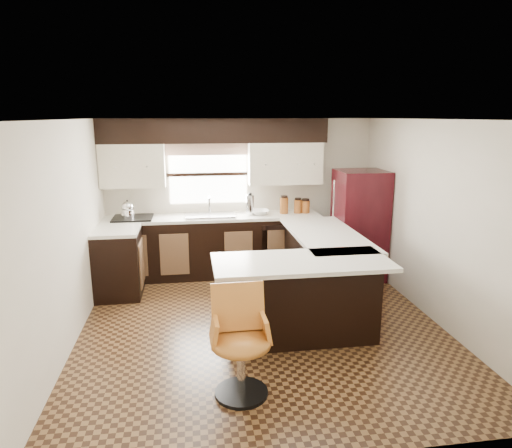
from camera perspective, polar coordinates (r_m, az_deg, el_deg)
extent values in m
plane|color=#49301A|center=(5.56, 0.73, -12.61)|extent=(4.40, 4.40, 0.00)
plane|color=silver|center=(5.00, 0.81, 12.94)|extent=(4.40, 4.40, 0.00)
plane|color=beige|center=(7.29, -1.98, 3.59)|extent=(4.40, 0.00, 4.40)
plane|color=beige|center=(3.11, 7.31, -10.22)|extent=(4.40, 0.00, 4.40)
plane|color=beige|center=(5.25, -22.48, -1.29)|extent=(0.00, 4.40, 4.40)
plane|color=beige|center=(5.86, 21.50, 0.23)|extent=(0.00, 4.40, 4.40)
cube|color=black|center=(7.13, -5.26, -2.87)|extent=(3.30, 0.60, 0.90)
cube|color=black|center=(6.58, -16.80, -4.81)|extent=(0.60, 0.70, 0.90)
cube|color=silver|center=(7.01, -5.35, 0.84)|extent=(3.30, 0.60, 0.04)
cube|color=silver|center=(6.45, -17.08, -0.81)|extent=(0.60, 0.70, 0.04)
cube|color=black|center=(6.98, -5.22, 11.54)|extent=(3.40, 0.35, 0.36)
cube|color=beige|center=(7.05, -15.16, 7.07)|extent=(0.94, 0.35, 0.64)
cube|color=beige|center=(7.15, 3.61, 7.59)|extent=(1.14, 0.35, 0.64)
cube|color=white|center=(7.18, -5.98, 6.20)|extent=(1.20, 0.02, 0.90)
cube|color=#D19B93|center=(7.10, -6.04, 9.29)|extent=(1.30, 0.06, 0.18)
cube|color=#B2B2B7|center=(6.98, -5.75, 1.09)|extent=(0.75, 0.45, 0.03)
cube|color=black|center=(6.99, 3.10, -3.35)|extent=(0.58, 0.03, 0.78)
cube|color=black|center=(7.03, -15.16, 0.74)|extent=(0.58, 0.50, 0.02)
cube|color=black|center=(6.15, 8.16, -5.63)|extent=(0.60, 1.95, 0.90)
cube|color=black|center=(5.14, 5.56, -9.46)|extent=(1.65, 0.60, 0.90)
cube|color=silver|center=(6.02, 8.76, -1.35)|extent=(0.84, 1.95, 0.04)
cube|color=silver|center=(4.88, 5.71, -4.77)|extent=(1.89, 0.84, 0.04)
cube|color=black|center=(7.06, 12.78, -0.14)|extent=(0.71, 0.68, 1.65)
cylinder|color=silver|center=(7.03, -0.75, 2.40)|extent=(0.13, 0.13, 0.31)
imported|color=white|center=(7.07, 0.46, 1.49)|extent=(0.29, 0.29, 0.07)
cylinder|color=brown|center=(7.14, 3.51, 2.32)|extent=(0.13, 0.13, 0.25)
cylinder|color=brown|center=(7.19, 5.25, 2.20)|extent=(0.12, 0.12, 0.21)
cylinder|color=brown|center=(7.23, 6.18, 2.16)|extent=(0.14, 0.14, 0.19)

